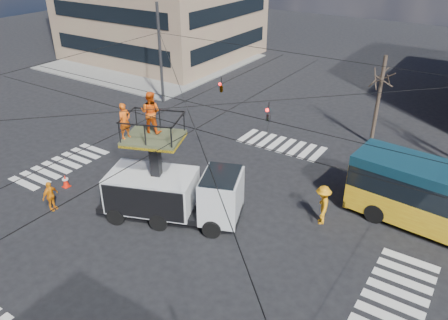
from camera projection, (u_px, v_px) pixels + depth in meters
ground at (192, 217)px, 21.98m from camera, size 120.00×120.00×0.00m
sidewalk_nw at (154, 62)px, 47.66m from camera, size 18.00×18.00×0.12m
crosswalks at (192, 217)px, 21.98m from camera, size 22.40×22.40×0.02m
overhead_network at (192, 136)px, 20.31m from camera, size 24.24×24.24×8.00m
tree_a at (382, 77)px, 27.38m from camera, size 2.00×2.00×6.00m
utility_truck at (173, 181)px, 21.04m from camera, size 7.36×4.65×6.36m
traffic_cone at (65, 181)px, 24.39m from camera, size 0.36×0.36×0.75m
worker_ground at (50, 196)px, 22.19m from camera, size 0.48×0.98×1.62m
flagger at (322, 205)px, 21.10m from camera, size 1.22×1.51×2.04m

